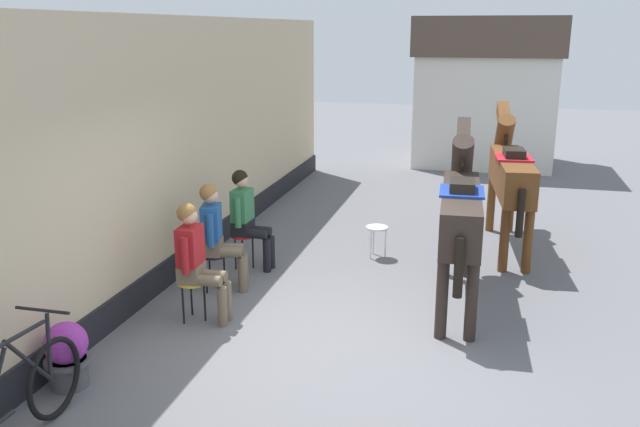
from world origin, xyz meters
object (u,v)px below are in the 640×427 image
Objects in this scene: seated_visitor_far at (247,214)px; spare_stool_white at (377,231)px; saddled_horse_far at (510,173)px; leaning_bicycle at (13,406)px; seated_visitor_near at (196,256)px; seated_visitor_middle at (217,232)px; flower_planter_near at (67,354)px; saddled_horse_near at (461,209)px.

seated_visitor_far is 1.93m from spare_stool_white.
saddled_horse_far is 1.70× the size of leaning_bicycle.
seated_visitor_near is 1.00× the size of seated_visitor_middle.
leaning_bicycle is (-0.31, -4.41, -0.38)m from seated_visitor_far.
flower_planter_near is at bearing 101.31° from leaning_bicycle.
saddled_horse_far is 2.19m from spare_stool_white.
saddled_horse_near is at bearing 7.78° from seated_visitor_middle.
seated_visitor_middle is at bearing 80.52° from flower_planter_near.
seated_visitor_far is at bearing 81.57° from flower_planter_near.
saddled_horse_far is at bearing 36.85° from seated_visitor_middle.
seated_visitor_middle is at bearing 86.21° from leaning_bicycle.
seated_visitor_middle is 3.01m from saddled_horse_near.
saddled_horse_far is at bearing 46.40° from seated_visitor_near.
saddled_horse_near is (2.82, 1.33, 0.38)m from seated_visitor_near.
seated_visitor_middle is 0.46× the size of saddled_horse_near.
spare_stool_white is at bearing 45.07° from seated_visitor_middle.
seated_visitor_far is at bearing 170.99° from saddled_horse_near.
flower_planter_near is (-4.01, -5.26, -0.82)m from saddled_horse_far.
flower_planter_near is 0.36× the size of leaning_bicycle.
saddled_horse_far is at bearing 74.80° from saddled_horse_near.
seated_visitor_far is 4.44m from leaning_bicycle.
leaning_bicycle is at bearing -98.15° from seated_visitor_near.
saddled_horse_near is at bearing 51.03° from leaning_bicycle.
seated_visitor_near is 0.46× the size of saddled_horse_far.
seated_visitor_far is 3.02× the size of spare_stool_white.
flower_planter_near is (-0.57, -1.65, -0.44)m from seated_visitor_near.
saddled_horse_far is at bearing 58.52° from leaning_bicycle.
seated_visitor_far is 0.46× the size of saddled_horse_near.
seated_visitor_middle is (-0.14, 0.93, 0.00)m from seated_visitor_near.
spare_stool_white is at bearing -153.03° from saddled_horse_far.
seated_visitor_middle is 4.49m from saddled_horse_far.
seated_visitor_far reaches higher than spare_stool_white.
saddled_horse_near is (2.96, 0.40, 0.38)m from seated_visitor_middle.
seated_visitor_far is at bearing -152.50° from saddled_horse_far.
leaning_bicycle is at bearing -110.50° from spare_stool_white.
seated_visitor_far is (0.08, 0.86, 0.00)m from seated_visitor_middle.
seated_visitor_far reaches higher than flower_planter_near.
saddled_horse_far reaches higher than seated_visitor_far.
seated_visitor_far is 0.79× the size of leaning_bicycle.
leaning_bicycle reaches higher than flower_planter_near.
saddled_horse_near is 2.36m from saddled_horse_far.
leaning_bicycle is at bearing -78.69° from flower_planter_near.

